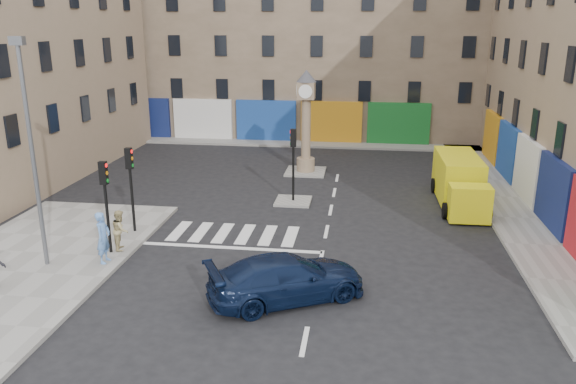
% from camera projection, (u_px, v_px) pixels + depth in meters
% --- Properties ---
extents(ground, '(120.00, 120.00, 0.00)m').
position_uv_depth(ground, '(319.00, 269.00, 21.05)').
color(ground, black).
rests_on(ground, ground).
extents(sidewalk_left, '(7.00, 16.00, 0.15)m').
position_uv_depth(sidewalk_left, '(15.00, 273.00, 20.56)').
color(sidewalk_left, gray).
rests_on(sidewalk_left, ground).
extents(sidewalk_right, '(2.60, 30.00, 0.15)m').
position_uv_depth(sidewalk_right, '(500.00, 198.00, 29.37)').
color(sidewalk_right, gray).
rests_on(sidewalk_right, ground).
extents(sidewalk_far, '(32.00, 2.40, 0.15)m').
position_uv_depth(sidewalk_far, '(291.00, 143.00, 42.59)').
color(sidewalk_far, gray).
rests_on(sidewalk_far, ground).
extents(island_near, '(1.80, 1.80, 0.12)m').
position_uv_depth(island_near, '(293.00, 201.00, 28.87)').
color(island_near, gray).
rests_on(island_near, ground).
extents(island_far, '(2.40, 2.40, 0.12)m').
position_uv_depth(island_far, '(306.00, 172.00, 34.56)').
color(island_far, gray).
rests_on(island_far, ground).
extents(building_far, '(32.00, 10.00, 17.00)m').
position_uv_depth(building_far, '(300.00, 27.00, 45.64)').
color(building_far, '#846F58').
rests_on(building_far, ground).
extents(building_left, '(8.00, 20.00, 15.00)m').
position_uv_depth(building_left, '(14.00, 47.00, 32.71)').
color(building_left, '#8A715A').
rests_on(building_left, ground).
extents(traffic_light_left_near, '(0.28, 0.22, 3.70)m').
position_uv_depth(traffic_light_left_near, '(105.00, 192.00, 21.56)').
color(traffic_light_left_near, black).
rests_on(traffic_light_left_near, sidewalk_left).
extents(traffic_light_left_far, '(0.28, 0.22, 3.70)m').
position_uv_depth(traffic_light_left_far, '(130.00, 176.00, 23.83)').
color(traffic_light_left_far, black).
rests_on(traffic_light_left_far, sidewalk_left).
extents(traffic_light_island, '(0.28, 0.22, 3.70)m').
position_uv_depth(traffic_light_island, '(293.00, 153.00, 28.14)').
color(traffic_light_island, black).
rests_on(traffic_light_island, island_near).
extents(lamp_post, '(0.50, 0.25, 8.30)m').
position_uv_depth(lamp_post, '(31.00, 143.00, 19.84)').
color(lamp_post, '#595B60').
rests_on(lamp_post, sidewalk_left).
extents(clock_pillar, '(1.20, 1.20, 6.10)m').
position_uv_depth(clock_pillar, '(306.00, 115.00, 33.54)').
color(clock_pillar, '#8A715A').
rests_on(clock_pillar, island_far).
extents(navy_sedan, '(5.67, 4.44, 1.54)m').
position_uv_depth(navy_sedan, '(287.00, 278.00, 18.59)').
color(navy_sedan, black).
rests_on(navy_sedan, ground).
extents(yellow_van, '(2.26, 6.47, 2.35)m').
position_uv_depth(yellow_van, '(459.00, 181.00, 28.40)').
color(yellow_van, '#FFF515').
rests_on(yellow_van, ground).
extents(pedestrian_blue, '(0.48, 0.73, 1.99)m').
position_uv_depth(pedestrian_blue, '(103.00, 237.00, 21.07)').
color(pedestrian_blue, '#5988CB').
rests_on(pedestrian_blue, sidewalk_left).
extents(pedestrian_tan, '(0.83, 0.94, 1.63)m').
position_uv_depth(pedestrian_tan, '(120.00, 230.00, 22.35)').
color(pedestrian_tan, tan).
rests_on(pedestrian_tan, sidewalk_left).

